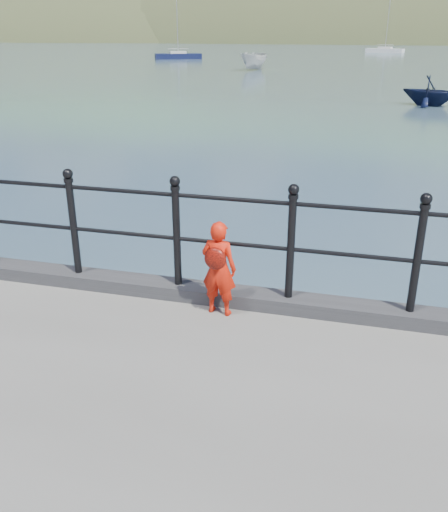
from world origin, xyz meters
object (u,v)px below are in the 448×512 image
(launch_white, at_px, (254,61))
(launch_navy, at_px, (431,91))
(railing, at_px, (232,230))
(sailboat_deep, at_px, (385,51))
(child, at_px, (219,268))
(sailboat_left, at_px, (178,56))

(launch_white, relative_size, launch_navy, 1.54)
(railing, relative_size, sailboat_deep, 1.95)
(child, height_order, launch_white, child)
(child, bearing_deg, sailboat_left, -63.64)
(child, relative_size, sailboat_deep, 0.11)
(child, bearing_deg, launch_white, -71.79)
(launch_white, distance_m, launch_navy, 27.93)
(railing, height_order, sailboat_deep, sailboat_deep)
(launch_white, bearing_deg, sailboat_deep, 88.24)
(sailboat_left, distance_m, sailboat_deep, 39.63)
(sailboat_left, xyz_separation_m, sailboat_deep, (27.45, 28.58, 0.00))
(sailboat_left, height_order, sailboat_deep, sailboat_deep)
(launch_white, height_order, launch_navy, launch_white)
(launch_navy, bearing_deg, launch_white, 53.92)
(launch_white, bearing_deg, railing, -65.12)
(railing, distance_m, launch_navy, 26.43)
(sailboat_left, relative_size, sailboat_deep, 0.95)
(launch_white, bearing_deg, launch_navy, -45.64)
(railing, xyz_separation_m, sailboat_deep, (2.67, 97.84, -1.48))
(railing, bearing_deg, launch_navy, 80.89)
(launch_navy, height_order, sailboat_left, sailboat_left)
(child, relative_size, launch_white, 0.22)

